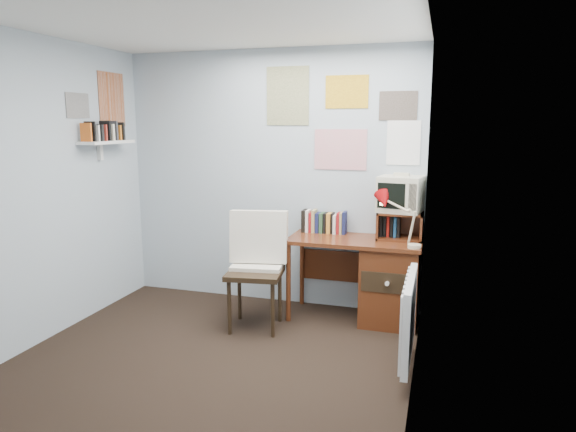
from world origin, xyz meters
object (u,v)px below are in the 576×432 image
(desk_chair, at_px, (255,273))
(crt_tv, at_px, (401,192))
(tv_riser, at_px, (400,225))
(desk, at_px, (384,279))
(wall_shelf, at_px, (107,142))
(radiator, at_px, (409,317))
(desk_lamp, at_px, (415,224))

(desk_chair, relative_size, crt_tv, 2.71)
(tv_riser, distance_m, crt_tv, 0.30)
(crt_tv, bearing_deg, desk, -121.98)
(tv_riser, height_order, wall_shelf, wall_shelf)
(desk_chair, height_order, radiator, desk_chair)
(radiator, bearing_deg, wall_shelf, 169.11)
(desk_chair, bearing_deg, crt_tv, 19.18)
(desk_chair, relative_size, tv_riser, 2.50)
(desk_chair, bearing_deg, desk_lamp, 3.69)
(crt_tv, relative_size, wall_shelf, 0.60)
(radiator, bearing_deg, crt_tv, 99.39)
(tv_riser, relative_size, crt_tv, 1.08)
(tv_riser, bearing_deg, desk_chair, -153.71)
(tv_riser, height_order, crt_tv, crt_tv)
(tv_riser, relative_size, radiator, 0.50)
(desk_chair, xyz_separation_m, tv_riser, (1.19, 0.59, 0.38))
(desk, distance_m, radiator, 0.97)
(desk, distance_m, tv_riser, 0.51)
(desk, relative_size, wall_shelf, 1.94)
(desk_chair, height_order, desk_lamp, desk_lamp)
(crt_tv, distance_m, radiator, 1.32)
(desk_chair, distance_m, tv_riser, 1.38)
(desk, xyz_separation_m, wall_shelf, (-2.57, -0.38, 1.21))
(desk, height_order, wall_shelf, wall_shelf)
(desk_chair, xyz_separation_m, desk_lamp, (1.33, 0.28, 0.46))
(desk_chair, distance_m, wall_shelf, 1.88)
(desk_lamp, xyz_separation_m, radiator, (0.02, -0.73, -0.55))
(desk, relative_size, radiator, 1.50)
(tv_riser, xyz_separation_m, wall_shelf, (-2.69, -0.49, 0.74))
(desk_chair, distance_m, desk_lamp, 1.44)
(desk_chair, height_order, wall_shelf, wall_shelf)
(desk_lamp, relative_size, radiator, 0.51)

